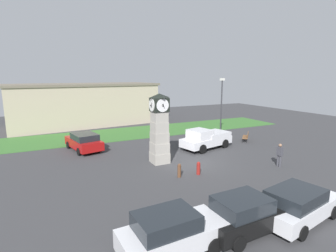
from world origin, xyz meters
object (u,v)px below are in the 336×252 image
car_navy_sedan (171,232)px  car_silver_hatch (84,141)px  bollard_mid_row (179,170)px  car_near_tower (245,214)px  street_lamp_near_road (221,103)px  pickup_truck (206,139)px  bollard_near_tower (198,168)px  clock_tower (159,129)px  car_by_building (298,204)px  pedestrian_near_bench (280,154)px  bench (246,136)px

car_navy_sedan → car_silver_hatch: 15.76m
bollard_mid_row → car_navy_sedan: (-3.81, -6.42, 0.35)m
bollard_mid_row → car_near_tower: bearing=-93.5°
car_navy_sedan → street_lamp_near_road: size_ratio=0.66×
bollard_mid_row → car_silver_hatch: car_silver_hatch is taller
car_near_tower → pickup_truck: pickup_truck is taller
bollard_near_tower → clock_tower: bearing=111.1°
clock_tower → car_silver_hatch: bearing=127.7°
car_by_building → street_lamp_near_road: bearing=64.6°
car_navy_sedan → pedestrian_near_bench: bearing=23.9°
car_navy_sedan → car_silver_hatch: size_ratio=0.88×
bollard_near_tower → bollard_mid_row: (-1.38, 0.15, 0.02)m
clock_tower → car_near_tower: clock_tower is taller
bollard_mid_row → car_silver_hatch: size_ratio=0.19×
bollard_near_tower → street_lamp_near_road: bearing=45.9°
clock_tower → bollard_mid_row: (-0.06, -3.27, -2.13)m
clock_tower → street_lamp_near_road: bearing=28.0°
bollard_mid_row → bollard_near_tower: bearing=-6.0°
car_silver_hatch → pickup_truck: size_ratio=0.91×
bollard_mid_row → pickup_truck: (5.49, 5.03, 0.46)m
car_navy_sedan → car_by_building: bearing=-4.9°
clock_tower → bollard_near_tower: 4.25m
car_silver_hatch → pedestrian_near_bench: (12.10, -10.73, 0.20)m
bollard_mid_row → bench: (10.63, 5.46, 0.06)m
car_near_tower → bollard_mid_row: bearing=86.5°
car_by_building → bench: (8.27, 12.41, -0.26)m
car_by_building → car_silver_hatch: size_ratio=1.00×
pickup_truck → bollard_mid_row: bearing=-137.5°
bollard_near_tower → bench: (9.25, 5.60, 0.08)m
pedestrian_near_bench → street_lamp_near_road: street_lamp_near_road is taller
car_by_building → pickup_truck: bearing=75.3°
bollard_near_tower → pickup_truck: size_ratio=0.17×
bollard_mid_row → car_navy_sedan: bearing=-120.7°
bollard_near_tower → street_lamp_near_road: (8.23, 8.50, 3.19)m
bench → bollard_near_tower: bearing=-148.8°
bollard_near_tower → car_near_tower: size_ratio=0.22×
car_by_building → pedestrian_near_bench: (5.13, 5.54, 0.21)m
car_near_tower → pedestrian_near_bench: (7.90, 5.19, 0.19)m
pedestrian_near_bench → pickup_truck: bearing=107.3°
bollard_mid_row → car_by_building: 7.35m
car_near_tower → pedestrian_near_bench: pedestrian_near_bench is taller
bollard_mid_row → street_lamp_near_road: 13.13m
bench → street_lamp_near_road: street_lamp_near_road is taller
car_by_building → pedestrian_near_bench: size_ratio=2.73×
bollard_near_tower → car_near_tower: bearing=-105.5°
bollard_mid_row → pickup_truck: pickup_truck is taller
car_near_tower → bench: bearing=47.5°
pickup_truck → bench: (5.14, 0.42, -0.40)m
street_lamp_near_road → car_by_building: bearing=-115.4°
bench → clock_tower: bearing=-168.3°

